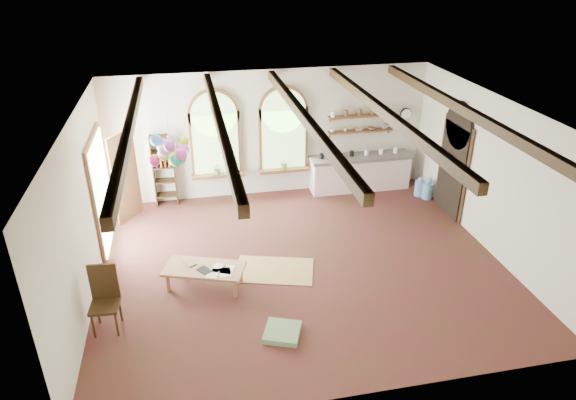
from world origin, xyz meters
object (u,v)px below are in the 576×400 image
object	(u,v)px
kitchen_counter	(360,172)
coffee_table	(204,270)
side_chair	(106,312)
balloon_cluster	(170,150)

from	to	relation	value
kitchen_counter	coffee_table	distance (m)	5.58
kitchen_counter	side_chair	world-z (taller)	side_chair
side_chair	balloon_cluster	xyz separation A→B (m)	(1.24, 2.12, 2.00)
kitchen_counter	balloon_cluster	bearing A→B (deg)	-153.56
kitchen_counter	side_chair	xyz separation A→B (m)	(-5.95, -4.46, -0.14)
coffee_table	side_chair	size ratio (longest dim) A/B	1.39
side_chair	balloon_cluster	bearing A→B (deg)	59.67
coffee_table	balloon_cluster	xyz separation A→B (m)	(-0.43, 1.25, 1.96)
coffee_table	balloon_cluster	world-z (taller)	balloon_cluster
kitchen_counter	side_chair	bearing A→B (deg)	-143.11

